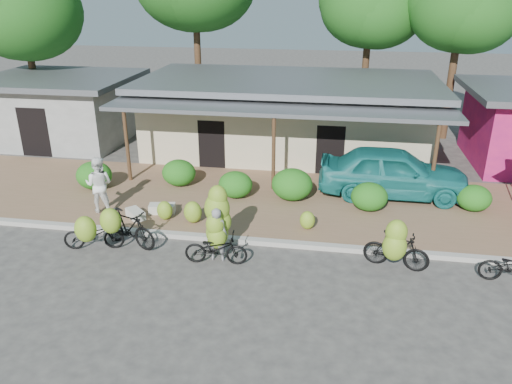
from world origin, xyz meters
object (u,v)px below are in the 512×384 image
tree_back_left (20,10)px  vendor (217,234)px  bike_far_left (92,233)px  bike_left (126,227)px  tree_center_right (367,5)px  sack_far (135,214)px  teal_van (393,172)px  bike_center (217,231)px  bystander (99,185)px  bike_right (396,247)px  sack_near (162,208)px  tree_near_right (457,8)px

tree_back_left → vendor: bearing=-43.6°
bike_far_left → bike_left: 0.95m
tree_center_right → sack_far: (-7.39, -13.75, -5.90)m
vendor → teal_van: bearing=-133.8°
bike_center → bike_left: bearing=81.8°
bystander → teal_van: bystander is taller
vendor → bystander: (-4.53, 2.31, 0.27)m
tree_center_right → bike_left: 17.81m
bike_left → bystander: bearing=60.0°
bike_left → bike_center: bearing=-74.5°
tree_back_left → vendor: 18.43m
vendor → teal_van: size_ratio=0.31×
bike_right → sack_far: size_ratio=2.44×
tree_center_right → teal_van: size_ratio=1.56×
bike_left → vendor: vendor is taller
bike_far_left → bike_right: bearing=-100.7°
sack_near → bystander: 2.20m
bike_center → sack_far: bearing=55.3°
tree_near_right → bike_right: (-3.37, -13.52, -5.41)m
bike_left → tree_near_right: bearing=-19.9°
bike_far_left → vendor: vendor is taller
bike_right → sack_far: bike_right is taller
tree_center_right → sack_near: tree_center_right is taller
bike_far_left → bike_left: size_ratio=0.92×
bike_left → sack_far: (-0.42, 1.68, -0.40)m
bike_center → bike_right: 4.84m
vendor → bike_center: bearing=-78.2°
bike_left → teal_van: 9.39m
tree_back_left → bike_center: (12.79, -12.12, -5.11)m
bike_center → bystander: 5.03m
bike_far_left → sack_far: 2.11m
bike_center → bike_right: bike_center is taller
tree_center_right → bike_far_left: (-7.85, -15.79, -5.61)m
tree_center_right → teal_van: bearing=-84.7°
tree_back_left → vendor: tree_back_left is taller
sack_near → sack_far: 0.90m
bike_right → sack_near: bearing=85.7°
tree_back_left → bike_left: tree_back_left is taller
tree_back_left → bike_left: bearing=-49.9°
bike_center → tree_center_right: bearing=-19.4°
vendor → bystander: bearing=-26.6°
bike_center → teal_van: bike_center is taller
sack_far → teal_van: (8.35, 3.34, 0.74)m
tree_center_right → tree_near_right: (4.00, -2.00, -0.03)m
bike_left → bike_center: size_ratio=0.94×
sack_near → teal_van: teal_van is taller
bike_far_left → bike_right: bike_right is taller
vendor → tree_center_right: bearing=-104.5°
tree_center_right → sack_far: 16.69m
sack_near → sack_far: bearing=-143.0°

